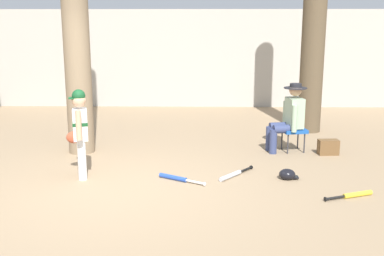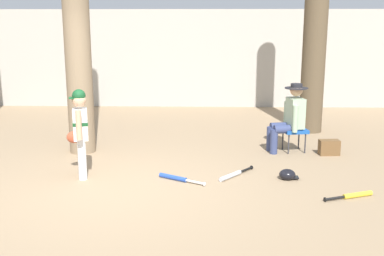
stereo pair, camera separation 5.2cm
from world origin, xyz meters
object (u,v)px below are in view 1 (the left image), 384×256
(tree_behind_spectator, at_px, (314,33))
(seated_spectator, at_px, (289,116))
(bat_yellow_trainer, at_px, (354,195))
(bat_blue_youth, at_px, (177,178))
(young_ballplayer, at_px, (80,128))
(folding_stool, at_px, (293,131))
(handbag_beside_stool, at_px, (328,147))
(batting_helmet_black, at_px, (287,174))
(bat_aluminum_silver, at_px, (233,175))

(tree_behind_spectator, height_order, seated_spectator, tree_behind_spectator)
(bat_yellow_trainer, distance_m, bat_blue_youth, 2.42)
(tree_behind_spectator, relative_size, young_ballplayer, 3.71)
(young_ballplayer, relative_size, folding_stool, 2.81)
(seated_spectator, distance_m, handbag_beside_stool, 0.86)
(batting_helmet_black, bearing_deg, folding_stool, 76.49)
(bat_aluminum_silver, bearing_deg, tree_behind_spectator, 59.63)
(bat_aluminum_silver, xyz_separation_m, bat_blue_youth, (-0.82, -0.17, 0.00))
(seated_spectator, bearing_deg, batting_helmet_black, -100.14)
(folding_stool, distance_m, handbag_beside_stool, 0.65)
(tree_behind_spectator, height_order, bat_aluminum_silver, tree_behind_spectator)
(tree_behind_spectator, height_order, young_ballplayer, tree_behind_spectator)
(bat_aluminum_silver, bearing_deg, batting_helmet_black, -5.87)
(bat_yellow_trainer, bearing_deg, young_ballplayer, 169.06)
(young_ballplayer, xyz_separation_m, handbag_beside_stool, (3.93, 1.30, -0.61))
(young_ballplayer, bearing_deg, folding_stool, 24.27)
(bat_yellow_trainer, height_order, bat_blue_youth, same)
(bat_blue_youth, bearing_deg, young_ballplayer, 175.64)
(handbag_beside_stool, relative_size, bat_yellow_trainer, 0.49)
(bat_yellow_trainer, bearing_deg, folding_stool, 99.42)
(folding_stool, bearing_deg, bat_blue_youth, -140.54)
(bat_blue_youth, bearing_deg, seated_spectator, 40.57)
(bat_yellow_trainer, bearing_deg, bat_blue_youth, 165.27)
(bat_aluminum_silver, bearing_deg, seated_spectator, 53.62)
(tree_behind_spectator, relative_size, batting_helmet_black, 17.28)
(handbag_beside_stool, bearing_deg, young_ballplayer, -161.64)
(folding_stool, relative_size, seated_spectator, 0.39)
(young_ballplayer, xyz_separation_m, bat_aluminum_silver, (2.21, 0.07, -0.71))
(tree_behind_spectator, distance_m, seated_spectator, 2.24)
(folding_stool, height_order, handbag_beside_stool, folding_stool)
(tree_behind_spectator, xyz_separation_m, bat_aluminum_silver, (-1.78, -3.04, -1.99))
(handbag_beside_stool, relative_size, bat_blue_youth, 0.49)
(tree_behind_spectator, distance_m, batting_helmet_black, 3.81)
(seated_spectator, xyz_separation_m, bat_blue_youth, (-1.87, -1.61, -0.61))
(seated_spectator, distance_m, bat_aluminum_silver, 1.88)
(young_ballplayer, bearing_deg, handbag_beside_stool, 18.36)
(folding_stool, xyz_separation_m, bat_yellow_trainer, (0.37, -2.24, -0.33))
(seated_spectator, relative_size, bat_blue_youth, 1.75)
(bat_aluminum_silver, relative_size, bat_blue_youth, 0.93)
(bat_aluminum_silver, height_order, bat_blue_youth, same)
(bat_blue_youth, distance_m, batting_helmet_black, 1.61)
(folding_stool, distance_m, bat_yellow_trainer, 2.29)
(folding_stool, xyz_separation_m, seated_spectator, (-0.10, -0.02, 0.28))
(bat_yellow_trainer, bearing_deg, bat_aluminum_silver, 152.54)
(batting_helmet_black, bearing_deg, bat_blue_youth, -176.63)
(seated_spectator, height_order, handbag_beside_stool, seated_spectator)
(batting_helmet_black, bearing_deg, seated_spectator, 79.86)
(young_ballplayer, height_order, bat_aluminum_silver, young_ballplayer)
(folding_stool, relative_size, handbag_beside_stool, 1.37)
(tree_behind_spectator, bearing_deg, folding_stool, -111.60)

